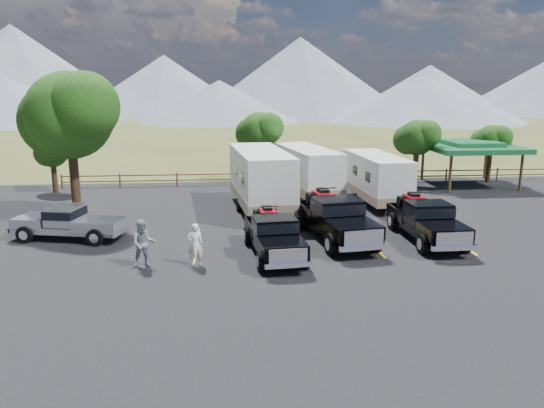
{
  "coord_description": "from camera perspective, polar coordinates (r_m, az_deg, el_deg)",
  "views": [
    {
      "loc": [
        -4.74,
        -19.34,
        7.15
      ],
      "look_at": [
        -2.43,
        5.11,
        1.6
      ],
      "focal_mm": 35.0,
      "sensor_mm": 36.0,
      "label": 1
    }
  ],
  "objects": [
    {
      "name": "tree_nw_small",
      "position": [
        38.31,
        -22.59,
        5.21
      ],
      "size": [
        2.59,
        2.43,
        3.85
      ],
      "color": "black",
      "rests_on": "ground"
    },
    {
      "name": "ground",
      "position": [
        21.16,
        7.93,
        -7.14
      ],
      "size": [
        320.0,
        320.0,
        0.0
      ],
      "primitive_type": "plane",
      "color": "#474E21",
      "rests_on": "ground"
    },
    {
      "name": "stall_lines",
      "position": [
        24.85,
        5.83,
        -3.95
      ],
      "size": [
        12.12,
        5.5,
        0.01
      ],
      "color": "yellow",
      "rests_on": "asphalt_lot"
    },
    {
      "name": "rail_fence",
      "position": [
        38.99,
        4.63,
        3.03
      ],
      "size": [
        36.12,
        0.12,
        1.0
      ],
      "color": "brown",
      "rests_on": "ground"
    },
    {
      "name": "mountain_range",
      "position": [
        125.35,
        -6.91,
        12.97
      ],
      "size": [
        209.0,
        71.0,
        20.0
      ],
      "color": "slate",
      "rests_on": "ground"
    },
    {
      "name": "pickup_silver",
      "position": [
        26.51,
        -21.05,
        -1.84
      ],
      "size": [
        5.56,
        2.88,
        1.59
      ],
      "rotation": [
        0.0,
        0.0,
        -1.8
      ],
      "color": "#96989E",
      "rests_on": "asphalt_lot"
    },
    {
      "name": "trailer_left",
      "position": [
        30.01,
        -1.22,
        2.62
      ],
      "size": [
        3.37,
        10.17,
        3.52
      ],
      "rotation": [
        0.0,
        0.0,
        0.09
      ],
      "color": "white",
      "rests_on": "asphalt_lot"
    },
    {
      "name": "rig_center",
      "position": [
        24.91,
        6.82,
        -1.39
      ],
      "size": [
        3.09,
        6.89,
        2.22
      ],
      "rotation": [
        0.0,
        0.0,
        0.15
      ],
      "color": "black",
      "rests_on": "asphalt_lot"
    },
    {
      "name": "tree_ne_a",
      "position": [
        39.03,
        15.3,
        6.89
      ],
      "size": [
        3.11,
        2.92,
        4.76
      ],
      "color": "black",
      "rests_on": "ground"
    },
    {
      "name": "rig_right",
      "position": [
        25.67,
        16.2,
        -1.59
      ],
      "size": [
        2.23,
        6.14,
        2.04
      ],
      "rotation": [
        0.0,
        0.0,
        0.01
      ],
      "color": "black",
      "rests_on": "asphalt_lot"
    },
    {
      "name": "rig_left",
      "position": [
        22.49,
        0.18,
        -3.26
      ],
      "size": [
        2.42,
        5.83,
        1.9
      ],
      "rotation": [
        0.0,
        0.0,
        0.09
      ],
      "color": "black",
      "rests_on": "asphalt_lot"
    },
    {
      "name": "tree_north",
      "position": [
        38.59,
        -1.37,
        7.8
      ],
      "size": [
        3.46,
        3.24,
        5.25
      ],
      "color": "black",
      "rests_on": "ground"
    },
    {
      "name": "person_b",
      "position": [
        21.57,
        -13.68,
        -4.17
      ],
      "size": [
        1.05,
        0.87,
        1.94
      ],
      "primitive_type": "imported",
      "rotation": [
        0.0,
        0.0,
        0.15
      ],
      "color": "gray",
      "rests_on": "asphalt_lot"
    },
    {
      "name": "trailer_right",
      "position": [
        32.67,
        11.11,
        2.72
      ],
      "size": [
        2.61,
        8.62,
        2.99
      ],
      "rotation": [
        0.0,
        0.0,
        0.06
      ],
      "color": "white",
      "rests_on": "asphalt_lot"
    },
    {
      "name": "pavilion",
      "position": [
        40.67,
        20.6,
        5.77
      ],
      "size": [
        6.2,
        6.2,
        3.22
      ],
      "color": "brown",
      "rests_on": "ground"
    },
    {
      "name": "trailer_center",
      "position": [
        33.98,
        3.76,
        3.5
      ],
      "size": [
        3.62,
        9.24,
        3.19
      ],
      "rotation": [
        0.0,
        0.0,
        0.17
      ],
      "color": "white",
      "rests_on": "asphalt_lot"
    },
    {
      "name": "asphalt_lot",
      "position": [
        23.92,
        6.29,
        -4.68
      ],
      "size": [
        44.0,
        34.0,
        0.04
      ],
      "primitive_type": "cube",
      "color": "black",
      "rests_on": "ground"
    },
    {
      "name": "tree_ne_b",
      "position": [
        42.43,
        22.46,
        6.34
      ],
      "size": [
        2.77,
        2.59,
        4.27
      ],
      "color": "black",
      "rests_on": "ground"
    },
    {
      "name": "person_a",
      "position": [
        21.37,
        -8.27,
        -4.36
      ],
      "size": [
        0.68,
        0.49,
        1.76
      ],
      "primitive_type": "imported",
      "rotation": [
        0.0,
        0.0,
        3.25
      ],
      "color": "white",
      "rests_on": "asphalt_lot"
    },
    {
      "name": "tree_big_nw",
      "position": [
        29.46,
        -21.03,
        8.88
      ],
      "size": [
        5.54,
        5.18,
        7.84
      ],
      "color": "black",
      "rests_on": "ground"
    }
  ]
}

